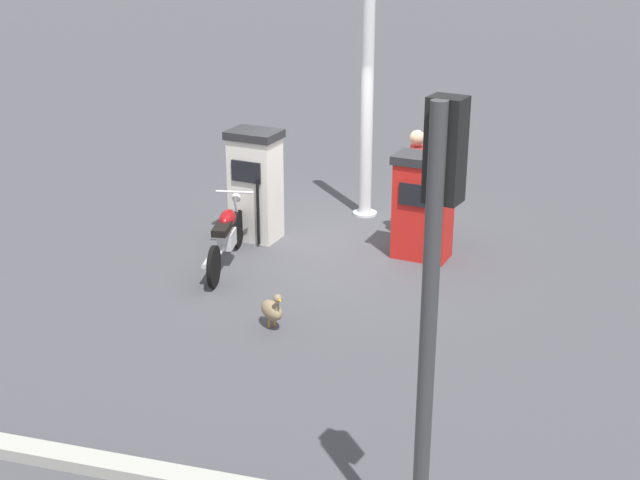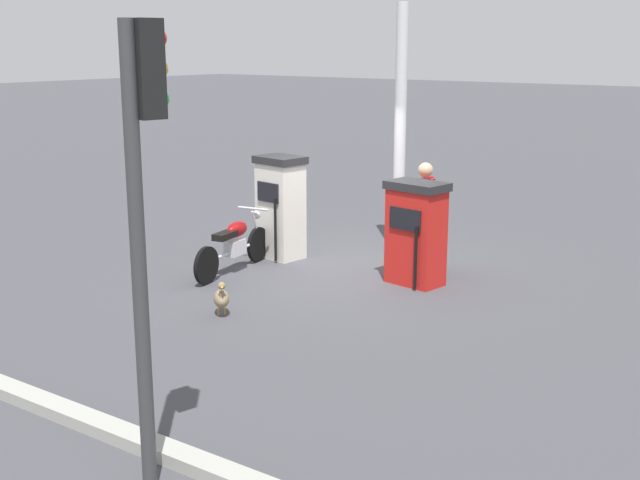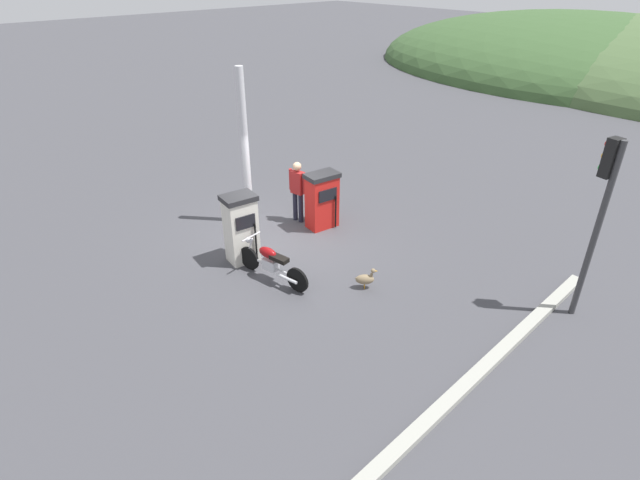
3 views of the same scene
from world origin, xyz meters
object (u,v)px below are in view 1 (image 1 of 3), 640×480
attendant_person (416,177)px  canopy_support_pole (367,95)px  fuel_pump_far (423,206)px  motorcycle_near_pump (226,235)px  roadside_traffic_light (436,265)px  fuel_pump_near (255,185)px  wandering_duck (272,309)px

attendant_person → canopy_support_pole: bearing=-131.0°
fuel_pump_far → motorcycle_near_pump: (1.13, -2.59, -0.33)m
motorcycle_near_pump → roadside_traffic_light: roadside_traffic_light is taller
roadside_traffic_light → motorcycle_near_pump: bearing=-143.0°
fuel_pump_near → canopy_support_pole: bearing=139.9°
wandering_duck → motorcycle_near_pump: bearing=-142.0°
attendant_person → roadside_traffic_light: roadside_traffic_light is taller
attendant_person → canopy_support_pole: size_ratio=0.41×
fuel_pump_near → motorcycle_near_pump: bearing=-0.6°
fuel_pump_far → roadside_traffic_light: 6.56m
roadside_traffic_light → canopy_support_pole: bearing=-162.1°
fuel_pump_far → canopy_support_pole: (-1.57, -1.26, 1.22)m
motorcycle_near_pump → attendant_person: 3.01m
fuel_pump_near → wandering_duck: size_ratio=3.38×
wandering_duck → fuel_pump_far: bearing=155.3°
fuel_pump_near → motorcycle_near_pump: 1.20m
canopy_support_pole → wandering_duck: bearing=-0.3°
fuel_pump_far → roadside_traffic_light: bearing=11.3°
motorcycle_near_pump → fuel_pump_far: bearing=113.5°
fuel_pump_near → motorcycle_near_pump: (1.13, -0.01, -0.41)m
motorcycle_near_pump → roadside_traffic_light: bearing=37.0°
wandering_duck → roadside_traffic_light: size_ratio=0.14×
fuel_pump_far → attendant_person: bearing=-159.4°
fuel_pump_near → wandering_duck: 3.15m
wandering_duck → fuel_pump_near: bearing=-155.2°
fuel_pump_near → canopy_support_pole: canopy_support_pole is taller
motorcycle_near_pump → wandering_duck: size_ratio=4.01×
wandering_duck → roadside_traffic_light: 4.81m
motorcycle_near_pump → fuel_pump_near: bearing=179.4°
fuel_pump_near → wandering_duck: bearing=24.8°
wandering_duck → canopy_support_pole: 4.71m
fuel_pump_near → fuel_pump_far: (0.00, 2.58, -0.08)m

